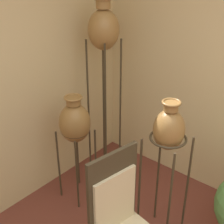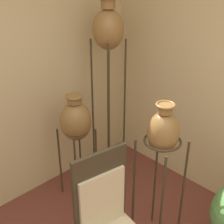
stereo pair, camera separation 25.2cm
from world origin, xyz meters
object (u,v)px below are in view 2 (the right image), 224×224
vase_stand_tall (108,34)px  chair (109,222)px  vase_stand_short (76,122)px  vase_stand_medium (163,136)px

vase_stand_tall → chair: bearing=-133.5°
vase_stand_short → vase_stand_medium: bearing=-83.8°
vase_stand_tall → chair: vase_stand_tall is taller
vase_stand_short → vase_stand_tall: bearing=6.7°
vase_stand_tall → vase_stand_short: vase_stand_tall is taller
vase_stand_tall → chair: size_ratio=1.68×
vase_stand_short → chair: (-0.50, -1.00, -0.23)m
vase_stand_medium → chair: vase_stand_medium is taller
vase_stand_medium → vase_stand_short: vase_stand_medium is taller
vase_stand_tall → chair: 1.77m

